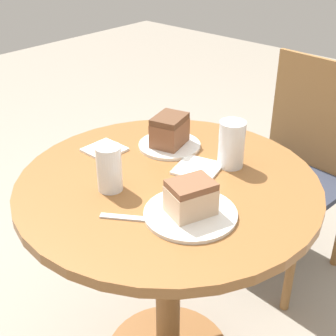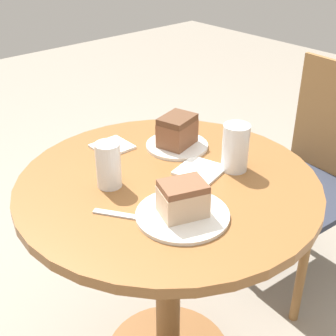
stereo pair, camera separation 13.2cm
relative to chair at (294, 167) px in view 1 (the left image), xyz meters
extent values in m
cylinder|color=brown|center=(-0.01, -0.79, -0.10)|extent=(0.08, 0.08, 0.70)
cylinder|color=brown|center=(-0.01, -0.79, 0.27)|extent=(0.87, 0.87, 0.03)
cylinder|color=olive|center=(-0.23, -0.26, -0.27)|extent=(0.04, 0.04, 0.41)
cylinder|color=olive|center=(0.18, -0.29, -0.27)|extent=(0.04, 0.04, 0.41)
cylinder|color=olive|center=(-0.20, 0.14, -0.27)|extent=(0.04, 0.04, 0.41)
cube|color=#2D3342|center=(-0.01, -0.08, -0.05)|extent=(0.50, 0.48, 0.03)
cube|color=olive|center=(0.01, 0.13, 0.20)|extent=(0.44, 0.06, 0.48)
cylinder|color=silver|center=(0.15, -0.88, 0.29)|extent=(0.24, 0.24, 0.01)
cylinder|color=silver|center=(-0.15, -0.63, 0.29)|extent=(0.20, 0.20, 0.01)
cube|color=beige|center=(0.15, -0.88, 0.33)|extent=(0.12, 0.14, 0.07)
cube|color=brown|center=(0.15, -0.88, 0.37)|extent=(0.12, 0.13, 0.02)
cube|color=brown|center=(-0.15, -0.63, 0.33)|extent=(0.12, 0.14, 0.08)
cube|color=brown|center=(-0.15, -0.63, 0.38)|extent=(0.11, 0.13, 0.02)
cylinder|color=beige|center=(-0.10, -0.93, 0.33)|extent=(0.06, 0.06, 0.10)
cylinder|color=white|center=(-0.10, -0.93, 0.35)|extent=(0.07, 0.07, 0.13)
cylinder|color=silver|center=(0.07, -0.60, 0.33)|extent=(0.07, 0.07, 0.09)
cylinder|color=white|center=(0.07, -0.60, 0.35)|extent=(0.08, 0.08, 0.14)
cube|color=white|center=(0.01, -0.69, 0.29)|extent=(0.15, 0.15, 0.01)
cube|color=silver|center=(0.05, -0.99, 0.28)|extent=(0.15, 0.11, 0.00)
cube|color=white|center=(-0.28, -0.79, 0.29)|extent=(0.11, 0.11, 0.01)
camera|label=1|loc=(0.76, -1.65, 0.97)|focal=50.00mm
camera|label=2|loc=(0.85, -1.55, 0.97)|focal=50.00mm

